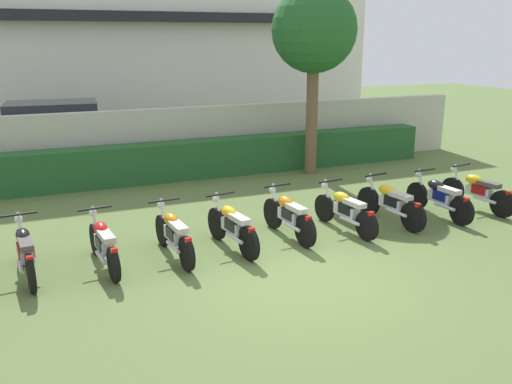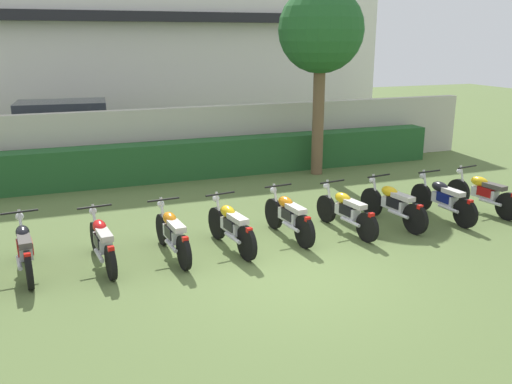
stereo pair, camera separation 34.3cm
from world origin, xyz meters
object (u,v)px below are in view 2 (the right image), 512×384
Objects in this scene: motorcycle_in_row_1 at (25,248)px; motorcycle_in_row_4 at (231,226)px; motorcycle_in_row_2 at (102,241)px; motorcycle_in_row_5 at (289,216)px; motorcycle_in_row_7 at (393,204)px; motorcycle_in_row_8 at (443,199)px; motorcycle_in_row_6 at (346,211)px; motorcycle_in_row_9 at (483,193)px; tree_near_inspector at (321,32)px; parked_car at (69,131)px; motorcycle_in_row_3 at (172,233)px.

motorcycle_in_row_1 is 1.01× the size of motorcycle_in_row_4.
motorcycle_in_row_2 is 3.57m from motorcycle_in_row_5.
motorcycle_in_row_5 reaches higher than motorcycle_in_row_1.
motorcycle_in_row_8 is (1.25, -0.04, -0.00)m from motorcycle_in_row_7.
motorcycle_in_row_2 is at bearing 80.25° from motorcycle_in_row_4.
motorcycle_in_row_2 is at bearing 82.37° from motorcycle_in_row_6.
tree_near_inspector is at bearing 12.99° from motorcycle_in_row_9.
motorcycle_in_row_8 is at bearing -95.96° from motorcycle_in_row_2.
tree_near_inspector is 8.70m from motorcycle_in_row_2.
motorcycle_in_row_6 is at bearing 81.52° from motorcycle_in_row_9.
motorcycle_in_row_1 is at bearing 85.20° from motorcycle_in_row_8.
motorcycle_in_row_1 reaches higher than motorcycle_in_row_6.
parked_car is 2.48× the size of motorcycle_in_row_4.
tree_near_inspector reaches higher than motorcycle_in_row_1.
motorcycle_in_row_5 is at bearing -95.32° from motorcycle_in_row_1.
motorcycle_in_row_9 is at bearing -42.12° from parked_car.
motorcycle_in_row_4 is at bearing -131.39° from tree_near_inspector.
motorcycle_in_row_8 is at bearing -98.40° from motorcycle_in_row_6.
tree_near_inspector reaches higher than motorcycle_in_row_7.
motorcycle_in_row_2 is 0.99× the size of motorcycle_in_row_3.
motorcycle_in_row_2 is at bearing -99.72° from motorcycle_in_row_1.
motorcycle_in_row_6 is at bearing -95.71° from motorcycle_in_row_2.
motorcycle_in_row_7 is (2.37, -0.06, 0.00)m from motorcycle_in_row_5.
motorcycle_in_row_7 is at bearing -94.15° from motorcycle_in_row_3.
parked_car is 10.90m from motorcycle_in_row_7.
motorcycle_in_row_1 is at bearing 79.30° from motorcycle_in_row_4.
motorcycle_in_row_9 is at bearing -97.14° from motorcycle_in_row_4.
motorcycle_in_row_9 is (1.16, 0.07, -0.00)m from motorcycle_in_row_8.
motorcycle_in_row_1 is 1.00× the size of motorcycle_in_row_3.
motorcycle_in_row_7 is 1.25m from motorcycle_in_row_8.
motorcycle_in_row_3 reaches higher than motorcycle_in_row_2.
motorcycle_in_row_3 is 1.02× the size of motorcycle_in_row_5.
motorcycle_in_row_7 is at bearing 81.34° from motorcycle_in_row_9.
motorcycle_in_row_2 is at bearing 81.24° from motorcycle_in_row_9.
motorcycle_in_row_9 is (8.34, 0.08, 0.01)m from motorcycle_in_row_2.
motorcycle_in_row_4 reaches higher than motorcycle_in_row_8.
motorcycle_in_row_4 is (2.32, -0.05, 0.01)m from motorcycle_in_row_2.
motorcycle_in_row_7 is (5.93, 0.05, 0.02)m from motorcycle_in_row_2.
motorcycle_in_row_6 reaches higher than motorcycle_in_row_2.
motorcycle_in_row_8 is at bearing -94.75° from motorcycle_in_row_3.
motorcycle_in_row_1 is at bearing 80.64° from motorcycle_in_row_9.
motorcycle_in_row_9 is (9.57, -0.01, -0.00)m from motorcycle_in_row_1.
motorcycle_in_row_4 is 6.02m from motorcycle_in_row_9.
motorcycle_in_row_1 is at bearing -149.37° from tree_near_inspector.
motorcycle_in_row_2 is (0.14, -9.09, -0.49)m from parked_car.
motorcycle_in_row_6 is at bearing 82.75° from motorcycle_in_row_7.
motorcycle_in_row_5 is at bearing 84.06° from motorcycle_in_row_8.
motorcycle_in_row_6 is at bearing -94.24° from motorcycle_in_row_3.
tree_near_inspector is 2.75× the size of motorcycle_in_row_1.
motorcycle_in_row_6 is 0.99× the size of motorcycle_in_row_8.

